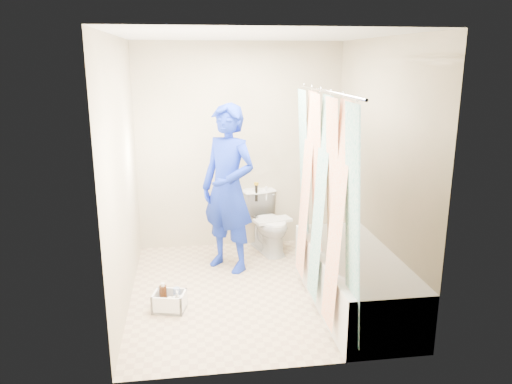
{
  "coord_description": "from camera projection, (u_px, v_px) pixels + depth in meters",
  "views": [
    {
      "loc": [
        -0.63,
        -4.45,
        2.21
      ],
      "look_at": [
        0.04,
        0.26,
        0.93
      ],
      "focal_mm": 35.0,
      "sensor_mm": 36.0,
      "label": 1
    }
  ],
  "objects": [
    {
      "name": "floor",
      "position": [
        255.0,
        290.0,
        4.91
      ],
      "size": [
        2.6,
        2.6,
        0.0
      ],
      "primitive_type": "plane",
      "color": "tan",
      "rests_on": "ground"
    },
    {
      "name": "ceiling",
      "position": [
        255.0,
        35.0,
        4.29
      ],
      "size": [
        2.4,
        2.6,
        0.02
      ],
      "primitive_type": "cube",
      "color": "silver",
      "rests_on": "wall_back"
    },
    {
      "name": "bathtub",
      "position": [
        354.0,
        278.0,
        4.55
      ],
      "size": [
        0.7,
        1.75,
        0.5
      ],
      "color": "silver",
      "rests_on": "ground"
    },
    {
      "name": "wall_back",
      "position": [
        240.0,
        147.0,
        5.84
      ],
      "size": [
        2.4,
        0.02,
        2.4
      ],
      "primitive_type": "cube",
      "color": "#B9A98E",
      "rests_on": "ground"
    },
    {
      "name": "shower_curtain",
      "position": [
        322.0,
        200.0,
        4.31
      ],
      "size": [
        0.06,
        1.75,
        1.8
      ],
      "primitive_type": "cube",
      "color": "white",
      "rests_on": "curtain_rod"
    },
    {
      "name": "wall_front",
      "position": [
        282.0,
        213.0,
        3.36
      ],
      "size": [
        2.4,
        0.02,
        2.4
      ],
      "primitive_type": "cube",
      "color": "#B9A98E",
      "rests_on": "ground"
    },
    {
      "name": "cleaning_caddy",
      "position": [
        170.0,
        302.0,
        4.5
      ],
      "size": [
        0.33,
        0.28,
        0.22
      ],
      "rotation": [
        0.0,
        0.0,
        -0.23
      ],
      "color": "white",
      "rests_on": "ground"
    },
    {
      "name": "toilet",
      "position": [
        268.0,
        222.0,
        5.84
      ],
      "size": [
        0.56,
        0.76,
        0.7
      ],
      "primitive_type": "imported",
      "rotation": [
        0.0,
        0.0,
        0.27
      ],
      "color": "silver",
      "rests_on": "ground"
    },
    {
      "name": "tank_lid",
      "position": [
        273.0,
        220.0,
        5.72
      ],
      "size": [
        0.46,
        0.29,
        0.03
      ],
      "primitive_type": "cube",
      "rotation": [
        0.0,
        0.0,
        0.27
      ],
      "color": "silver",
      "rests_on": "toilet"
    },
    {
      "name": "plumber",
      "position": [
        228.0,
        189.0,
        5.22
      ],
      "size": [
        0.76,
        0.75,
        1.77
      ],
      "primitive_type": "imported",
      "rotation": [
        0.0,
        0.0,
        -0.75
      ],
      "color": "#0F2499",
      "rests_on": "ground"
    },
    {
      "name": "tank_internals",
      "position": [
        259.0,
        191.0,
        5.9
      ],
      "size": [
        0.17,
        0.08,
        0.23
      ],
      "color": "black",
      "rests_on": "toilet"
    },
    {
      "name": "curtain_rod",
      "position": [
        326.0,
        91.0,
        4.07
      ],
      "size": [
        0.02,
        1.9,
        0.02
      ],
      "primitive_type": "cylinder",
      "rotation": [
        1.57,
        0.0,
        0.0
      ],
      "color": "silver",
      "rests_on": "wall_back"
    },
    {
      "name": "wall_left",
      "position": [
        122.0,
        175.0,
        4.44
      ],
      "size": [
        0.02,
        2.6,
        2.4
      ],
      "primitive_type": "cube",
      "color": "#B9A98E",
      "rests_on": "ground"
    },
    {
      "name": "wall_right",
      "position": [
        379.0,
        167.0,
        4.77
      ],
      "size": [
        0.02,
        2.6,
        2.4
      ],
      "primitive_type": "cube",
      "color": "#B9A98E",
      "rests_on": "ground"
    }
  ]
}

